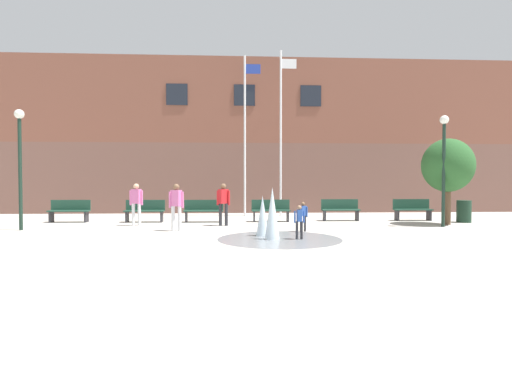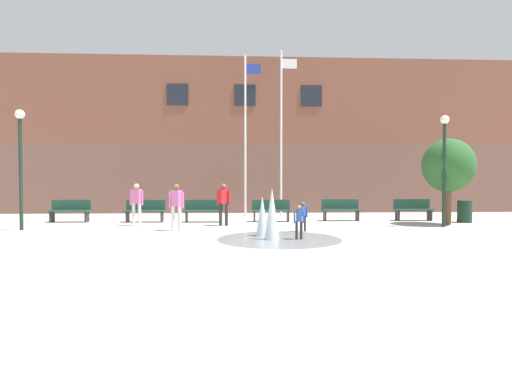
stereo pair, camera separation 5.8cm
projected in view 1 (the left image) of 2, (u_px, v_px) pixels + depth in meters
The scene contains 20 objects.
ground_plane at pixel (265, 280), 6.78m from camera, with size 100.00×100.00×0.00m, color #B2ADA3.
library_building at pixel (243, 141), 23.91m from camera, with size 36.00×6.05×8.21m.
splash_fountain at pixel (270, 219), 11.74m from camera, with size 3.61×3.61×1.50m.
park_bench_far_left at pixel (70, 210), 16.35m from camera, with size 1.60×0.44×0.91m.
park_bench_left_of_flagpoles at pixel (145, 210), 16.37m from camera, with size 1.60×0.44×0.91m.
park_bench_center at pixel (204, 210), 16.40m from camera, with size 1.60×0.44×0.91m.
park_bench_under_right_flagpole at pixel (271, 210), 16.59m from camera, with size 1.60×0.44×0.91m.
park_bench_near_trashcan at pixel (340, 209), 16.97m from camera, with size 1.60×0.44×0.91m.
park_bench_far_right at pixel (412, 209), 17.06m from camera, with size 1.60×0.44×0.91m.
child_in_fountain at pixel (303, 214), 13.31m from camera, with size 0.31×0.22×0.99m.
child_running at pixel (299, 219), 11.49m from camera, with size 0.31×0.22×0.99m.
adult_near_bench at pixel (223, 201), 15.01m from camera, with size 0.50×0.37×1.59m.
teen_by_trashcan at pixel (176, 203), 13.42m from camera, with size 0.50×0.35×1.59m.
adult_in_red at pixel (136, 201), 15.00m from camera, with size 0.50×0.31×1.59m.
flagpole_left at pixel (245, 131), 19.03m from camera, with size 0.80×0.10×7.65m.
flagpole_right at pixel (281, 129), 19.12m from camera, with size 0.80×0.10×7.92m.
lamp_post_left_lane at pixel (20, 152), 13.61m from camera, with size 0.32×0.32×4.13m.
lamp_post_right_lane at pixel (444, 155), 14.60m from camera, with size 0.32×0.32×4.08m.
trash_can at pixel (464, 211), 16.26m from camera, with size 0.56×0.56×0.90m, color #193323.
street_tree_near_building at pixel (448, 166), 15.36m from camera, with size 1.93×1.93×3.32m.
Camera 1 is at (-0.51, -6.72, 1.68)m, focal length 28.00 mm.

